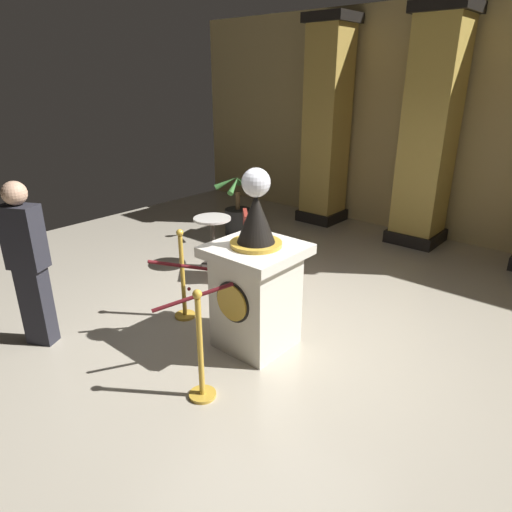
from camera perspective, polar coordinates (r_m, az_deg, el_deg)
ground_plane at (r=4.97m, az=1.43°, el=-9.95°), size 10.59×10.59×0.00m
back_wall at (r=8.26m, az=22.53°, el=15.11°), size 10.59×0.16×3.77m
pedestal_clock at (r=4.48m, az=-0.03°, el=-3.41°), size 0.84×0.84×1.85m
stanchion_near at (r=5.21m, az=-9.19°, el=-3.92°), size 0.24×0.24×1.07m
stanchion_far at (r=3.95m, az=-7.01°, el=-13.09°), size 0.24×0.24×1.04m
velvet_rope at (r=4.37m, az=-8.55°, el=-3.12°), size 1.05×1.04×0.22m
column_left at (r=8.62m, az=8.94°, el=16.05°), size 0.77×0.77×3.62m
column_centre_rear at (r=7.79m, az=21.14°, el=14.33°), size 0.84×0.84×3.62m
potted_palm_left at (r=7.76m, az=-2.29°, el=4.98°), size 0.72×0.74×1.13m
bystander_guest at (r=4.98m, az=-26.93°, el=-0.59°), size 0.42×0.36×1.72m
cafe_table at (r=6.54m, az=-5.50°, el=2.57°), size 0.54×0.54×0.75m
cafe_chair_red at (r=6.04m, az=-2.20°, el=2.02°), size 0.57×0.57×0.96m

